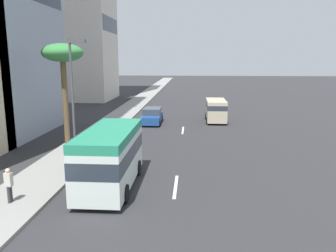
{
  "coord_description": "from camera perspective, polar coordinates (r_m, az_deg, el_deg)",
  "views": [
    {
      "loc": [
        -2.85,
        -0.75,
        6.43
      ],
      "look_at": [
        19.1,
        0.79,
        2.04
      ],
      "focal_mm": 35.99,
      "sensor_mm": 36.0,
      "label": 1
    }
  ],
  "objects": [
    {
      "name": "ground_plane",
      "position": [
        34.95,
        2.71,
        0.66
      ],
      "size": [
        198.0,
        198.0,
        0.0
      ],
      "primitive_type": "plane",
      "color": "#2D2D30"
    },
    {
      "name": "sidewalk_right",
      "position": [
        35.84,
        -8.99,
        0.92
      ],
      "size": [
        162.0,
        3.21,
        0.15
      ],
      "primitive_type": "cube",
      "color": "gray",
      "rests_on": "ground_plane"
    },
    {
      "name": "lane_stripe_mid",
      "position": [
        17.57,
        1.3,
        -10.18
      ],
      "size": [
        3.2,
        0.16,
        0.01
      ],
      "primitive_type": "cube",
      "color": "silver",
      "rests_on": "ground_plane"
    },
    {
      "name": "lane_stripe_far",
      "position": [
        30.95,
        2.53,
        -0.71
      ],
      "size": [
        3.2,
        0.16,
        0.01
      ],
      "primitive_type": "cube",
      "color": "silver",
      "rests_on": "ground_plane"
    },
    {
      "name": "van_lead",
      "position": [
        35.39,
        8.12,
        2.83
      ],
      "size": [
        4.63,
        2.08,
        2.27
      ],
      "color": "beige",
      "rests_on": "ground_plane"
    },
    {
      "name": "minibus_second",
      "position": [
        17.28,
        -9.73,
        -4.97
      ],
      "size": [
        6.41,
        2.42,
        3.0
      ],
      "rotation": [
        0.0,
        0.0,
        3.14
      ],
      "color": "silver",
      "rests_on": "ground_plane"
    },
    {
      "name": "car_third",
      "position": [
        34.16,
        -2.71,
        1.67
      ],
      "size": [
        4.39,
        1.91,
        1.56
      ],
      "rotation": [
        0.0,
        0.0,
        3.14
      ],
      "color": "#1E478C",
      "rests_on": "ground_plane"
    },
    {
      "name": "pedestrian_near_lamp",
      "position": [
        16.66,
        -25.34,
        -8.86
      ],
      "size": [
        0.3,
        0.35,
        1.58
      ],
      "rotation": [
        0.0,
        0.0,
        4.59
      ],
      "color": "#333338",
      "rests_on": "sidewalk_right"
    },
    {
      "name": "palm_tree",
      "position": [
        25.32,
        -17.41,
        11.09
      ],
      "size": [
        2.89,
        2.89,
        7.38
      ],
      "color": "brown",
      "rests_on": "sidewalk_right"
    },
    {
      "name": "street_lamp",
      "position": [
        20.07,
        -15.64,
        5.82
      ],
      "size": [
        0.24,
        0.97,
        7.4
      ],
      "color": "#4C4C51",
      "rests_on": "sidewalk_right"
    }
  ]
}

